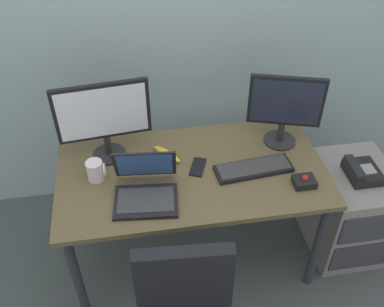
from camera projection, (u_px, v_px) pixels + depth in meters
ground_plane at (192, 253)px, 2.81m from camera, size 8.00×8.00×0.00m
desk at (192, 181)px, 2.39m from camera, size 1.42×0.75×0.72m
file_cabinet at (348, 209)px, 2.70m from camera, size 0.42×0.53×0.59m
desk_phone at (361, 172)px, 2.47m from camera, size 0.17×0.20×0.09m
monitor_main at (103, 116)px, 2.26m from camera, size 0.49×0.18×0.45m
monitor_side at (285, 107)px, 2.37m from camera, size 0.39×0.18×0.42m
keyboard at (254, 168)px, 2.33m from camera, size 0.42×0.17×0.03m
laptop at (146, 188)px, 2.17m from camera, size 0.34×0.33×0.23m
trackball_mouse at (304, 181)px, 2.25m from camera, size 0.11×0.09×0.07m
coffee_mug at (96, 171)px, 2.26m from camera, size 0.10×0.09×0.11m
cell_phone at (198, 167)px, 2.35m from camera, size 0.12×0.16×0.01m
banana at (167, 154)px, 2.41m from camera, size 0.15×0.17×0.04m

